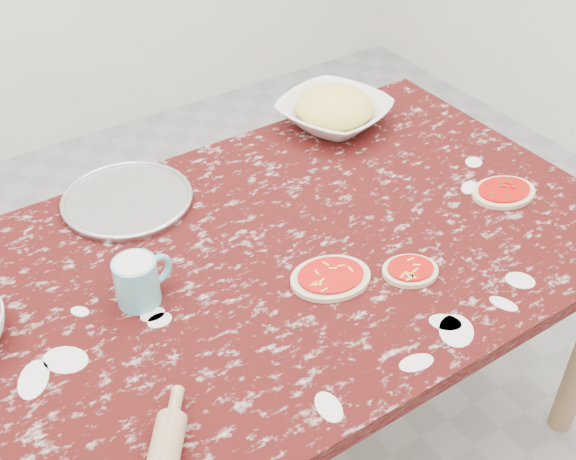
{
  "coord_description": "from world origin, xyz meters",
  "views": [
    {
      "loc": [
        -0.72,
        -1.09,
        1.85
      ],
      "look_at": [
        0.0,
        0.0,
        0.8
      ],
      "focal_mm": 45.04,
      "sensor_mm": 36.0,
      "label": 1
    }
  ],
  "objects_px": {
    "worktable": "(288,273)",
    "cheese_bowl": "(334,113)",
    "flour_mug": "(138,280)",
    "pizza_tray": "(127,200)"
  },
  "relations": [
    {
      "from": "worktable",
      "to": "cheese_bowl",
      "type": "bearing_deg",
      "value": 42.76
    },
    {
      "from": "worktable",
      "to": "flour_mug",
      "type": "distance_m",
      "value": 0.39
    },
    {
      "from": "pizza_tray",
      "to": "cheese_bowl",
      "type": "relative_size",
      "value": 1.06
    },
    {
      "from": "worktable",
      "to": "flour_mug",
      "type": "bearing_deg",
      "value": 175.62
    },
    {
      "from": "cheese_bowl",
      "to": "pizza_tray",
      "type": "bearing_deg",
      "value": -178.2
    },
    {
      "from": "pizza_tray",
      "to": "flour_mug",
      "type": "distance_m",
      "value": 0.37
    },
    {
      "from": "worktable",
      "to": "cheese_bowl",
      "type": "distance_m",
      "value": 0.59
    },
    {
      "from": "worktable",
      "to": "flour_mug",
      "type": "xyz_separation_m",
      "value": [
        -0.36,
        0.03,
        0.14
      ]
    },
    {
      "from": "worktable",
      "to": "cheese_bowl",
      "type": "xyz_separation_m",
      "value": [
        0.43,
        0.39,
        0.12
      ]
    },
    {
      "from": "worktable",
      "to": "pizza_tray",
      "type": "xyz_separation_m",
      "value": [
        -0.24,
        0.37,
        0.09
      ]
    }
  ]
}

